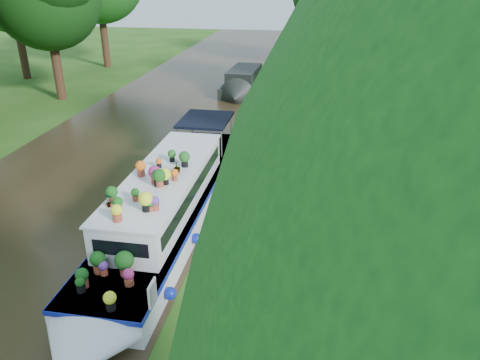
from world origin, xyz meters
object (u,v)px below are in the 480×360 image
at_px(pedestrian_pink, 299,85).
at_px(pedestrian_dark, 318,63).
at_px(second_boat, 244,82).
at_px(plant_boat, 167,202).

bearing_deg(pedestrian_pink, pedestrian_dark, 91.57).
relative_size(second_boat, pedestrian_dark, 4.77).
xyz_separation_m(plant_boat, pedestrian_dark, (4.15, 24.08, -0.03)).
bearing_deg(pedestrian_pink, plant_boat, -91.34).
relative_size(plant_boat, pedestrian_dark, 8.50).
xyz_separation_m(second_boat, pedestrian_pink, (3.62, -1.34, 0.24)).
bearing_deg(second_boat, plant_boat, -86.01).
distance_m(plant_boat, second_boat, 17.89).
relative_size(plant_boat, pedestrian_pink, 8.43).
xyz_separation_m(second_boat, pedestrian_dark, (4.65, 6.20, 0.24)).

